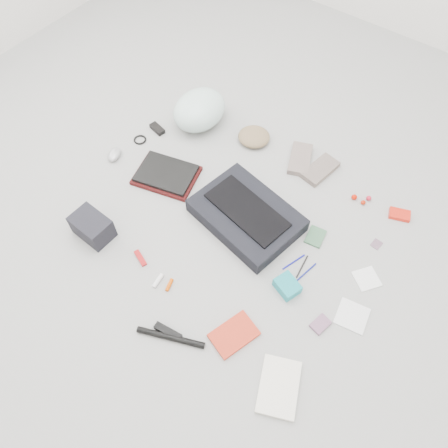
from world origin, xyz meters
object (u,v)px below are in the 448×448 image
Objects in this scene: messenger_bag at (246,215)px; bike_helmet at (199,110)px; book_red at (234,334)px; accordion_wallet at (287,286)px; camera_bag at (92,227)px; laptop at (166,173)px.

bike_helmet reaches higher than messenger_bag.
accordion_wallet is at bearing 96.36° from book_red.
bike_helmet is 1.78× the size of camera_bag.
messenger_bag reaches higher than laptop.
camera_bag is 0.84m from book_red.
book_red is 0.32m from accordion_wallet.
camera_bag is (-0.05, -0.48, 0.03)m from laptop.
laptop is 0.88× the size of bike_helmet.
bike_helmet is at bearing 96.01° from camera_bag.
bike_helmet is at bearing 156.95° from messenger_bag.
bike_helmet is (-0.61, 0.40, 0.06)m from messenger_bag.
bike_helmet reaches higher than book_red.
laptop reaches higher than book_red.
bike_helmet is 1.13m from accordion_wallet.
messenger_bag is 4.66× the size of accordion_wallet.
laptop is 0.87m from accordion_wallet.
book_red is (0.79, -0.48, -0.02)m from laptop.
bike_helmet is 0.90m from camera_bag.
laptop is at bearing 166.40° from book_red.
accordion_wallet is (0.36, -0.19, -0.01)m from messenger_bag.
bike_helmet reaches higher than camera_bag.
camera_bag is at bearing -127.17° from messenger_bag.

